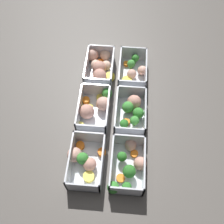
% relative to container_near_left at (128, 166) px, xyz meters
% --- Properties ---
extents(ground_plane, '(4.00, 4.00, 0.00)m').
position_rel_container_near_left_xyz_m(ground_plane, '(0.19, 0.06, -0.03)').
color(ground_plane, '#56514C').
extents(container_near_left, '(0.18, 0.12, 0.07)m').
position_rel_container_near_left_xyz_m(container_near_left, '(0.00, 0.00, 0.00)').
color(container_near_left, silver).
rests_on(container_near_left, ground_plane).
extents(container_near_center, '(0.17, 0.10, 0.07)m').
position_rel_container_near_left_xyz_m(container_near_center, '(0.20, -0.00, 0.00)').
color(container_near_center, silver).
rests_on(container_near_center, ground_plane).
extents(container_near_right, '(0.18, 0.11, 0.07)m').
position_rel_container_near_left_xyz_m(container_near_right, '(0.38, -0.00, -0.00)').
color(container_near_right, silver).
rests_on(container_near_right, ground_plane).
extents(container_far_left, '(0.17, 0.13, 0.07)m').
position_rel_container_near_left_xyz_m(container_far_left, '(0.01, 0.13, -0.00)').
color(container_far_left, silver).
rests_on(container_far_left, ground_plane).
extents(container_far_center, '(0.17, 0.12, 0.07)m').
position_rel_container_near_left_xyz_m(container_far_center, '(0.20, 0.12, 0.00)').
color(container_far_center, silver).
rests_on(container_far_center, ground_plane).
extents(container_far_right, '(0.19, 0.13, 0.07)m').
position_rel_container_near_left_xyz_m(container_far_right, '(0.39, 0.13, -0.00)').
color(container_far_right, silver).
rests_on(container_far_right, ground_plane).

